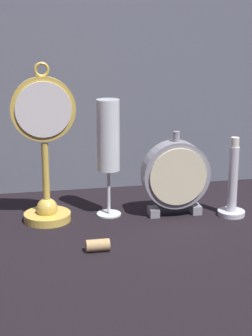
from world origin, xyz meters
TOP-DOWN VIEW (x-y plane):
  - ground_plane at (0.00, 0.00)m, footprint 4.00×4.00m
  - fabric_backdrop_drape at (0.00, 0.33)m, footprint 1.69×0.01m
  - pocket_watch_on_stand at (-0.16, 0.12)m, footprint 0.13×0.10m
  - mantel_clock_silver at (0.11, 0.11)m, footprint 0.14×0.04m
  - champagne_flute at (-0.03, 0.13)m, footprint 0.05×0.05m
  - brass_candlestick at (0.23, 0.08)m, footprint 0.06×0.06m
  - wine_cork at (-0.08, -0.05)m, footprint 0.04×0.02m

SIDE VIEW (x-z plane):
  - ground_plane at x=0.00m, z-range 0.00..0.00m
  - wine_cork at x=-0.08m, z-range 0.00..0.02m
  - brass_candlestick at x=0.23m, z-range -0.03..0.14m
  - mantel_clock_silver at x=0.11m, z-range 0.00..0.18m
  - pocket_watch_on_stand at x=-0.16m, z-range -0.02..0.30m
  - champagne_flute at x=-0.03m, z-range 0.03..0.28m
  - fabric_backdrop_drape at x=0.00m, z-range 0.00..0.66m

